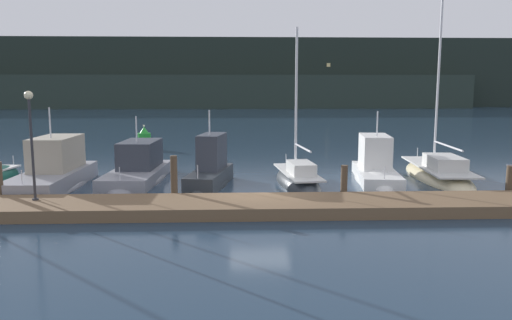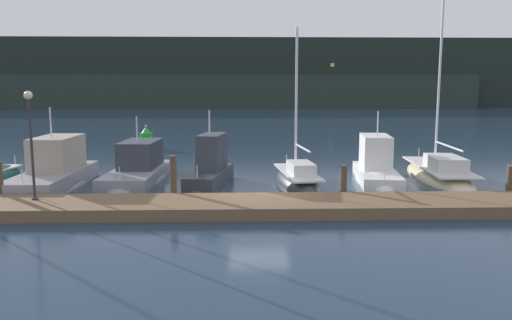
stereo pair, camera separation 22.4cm
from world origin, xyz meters
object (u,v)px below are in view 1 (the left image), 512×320
Objects in this scene: sailboat_berth_6 at (298,183)px; channel_buoy at (144,140)px; dock_lamppost at (31,128)px; sailboat_berth_8 at (438,175)px; motorboat_berth_5 at (210,176)px; motorboat_berth_3 at (53,178)px; motorboat_berth_4 at (138,173)px; motorboat_berth_7 at (375,173)px.

channel_buoy is at bearing 124.32° from sailboat_berth_6.
channel_buoy is 0.44× the size of dock_lamppost.
motorboat_berth_5 is at bearing -172.33° from sailboat_berth_8.
channel_buoy is (-17.59, 13.11, 0.53)m from sailboat_berth_8.
sailboat_berth_8 reaches higher than motorboat_berth_3.
motorboat_berth_5 is at bearing -23.34° from motorboat_berth_4.
channel_buoy is at bearing 136.24° from motorboat_berth_7.
motorboat_berth_5 reaches higher than motorboat_berth_7.
sailboat_berth_6 reaches higher than motorboat_berth_4.
motorboat_berth_4 is 13.23m from channel_buoy.
motorboat_berth_3 is 0.74× the size of sailboat_berth_8.
sailboat_berth_6 is 17.78m from channel_buoy.
sailboat_berth_8 is (15.59, -0.04, -0.21)m from motorboat_berth_4.
dock_lamppost reaches higher than motorboat_berth_7.
motorboat_berth_7 is (8.38, 1.14, -0.09)m from motorboat_berth_5.
sailboat_berth_8 reaches higher than motorboat_berth_5.
sailboat_berth_6 reaches higher than motorboat_berth_3.
channel_buoy is at bearing 88.08° from dock_lamppost.
motorboat_berth_3 is 7.42m from motorboat_berth_5.
motorboat_berth_7 is 1.59× the size of dock_lamppost.
motorboat_berth_5 is (7.42, 0.08, -0.01)m from motorboat_berth_3.
motorboat_berth_5 is 4.26m from sailboat_berth_6.
motorboat_berth_4 is 7.48m from dock_lamppost.
dock_lamppost reaches higher than motorboat_berth_3.
motorboat_berth_5 reaches higher than motorboat_berth_4.
sailboat_berth_6 reaches higher than dock_lamppost.
dock_lamppost is at bearing -112.64° from motorboat_berth_4.
channel_buoy is at bearing 98.74° from motorboat_berth_4.
sailboat_berth_6 is 4.29m from motorboat_berth_7.
motorboat_berth_4 is at bearing 156.66° from motorboat_berth_5.
dock_lamppost is (-14.81, -5.90, 2.85)m from motorboat_berth_7.
sailboat_berth_8 reaches higher than sailboat_berth_6.
motorboat_berth_4 is 12.16m from motorboat_berth_7.
channel_buoy is (-5.78, 14.70, 0.21)m from motorboat_berth_5.
dock_lamppost is at bearing -160.82° from sailboat_berth_8.
motorboat_berth_7 is 0.65× the size of sailboat_berth_8.
motorboat_berth_5 is at bearing -179.70° from sailboat_berth_6.
motorboat_berth_7 is 16.19m from dock_lamppost.
sailboat_berth_6 is 7.74m from sailboat_berth_8.
motorboat_berth_4 is at bearing 25.03° from motorboat_berth_3.
sailboat_berth_8 is 21.95m from channel_buoy.
motorboat_berth_4 is at bearing 177.72° from motorboat_berth_7.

